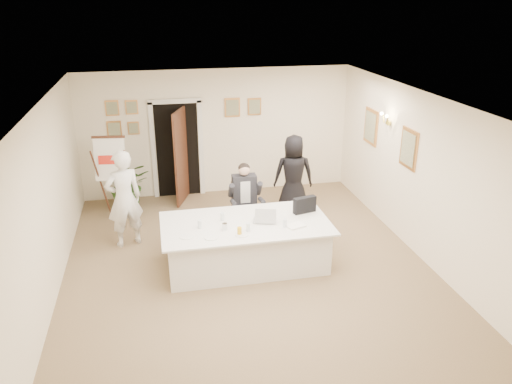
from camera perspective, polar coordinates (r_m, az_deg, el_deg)
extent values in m
plane|color=brown|center=(8.54, -1.03, -8.32)|extent=(7.00, 7.00, 0.00)
cube|color=white|center=(7.54, -1.17, 10.43)|extent=(6.00, 7.00, 0.02)
cube|color=white|center=(11.23, -4.47, 6.80)|extent=(6.00, 0.10, 2.80)
cube|color=white|center=(4.93, 6.81, -14.07)|extent=(6.00, 0.10, 2.80)
cube|color=white|center=(7.98, -22.75, -1.16)|extent=(0.10, 7.00, 2.80)
cube|color=white|center=(8.96, 18.12, 1.87)|extent=(0.10, 7.00, 2.80)
cube|color=black|center=(11.22, -8.97, 4.73)|extent=(0.92, 0.06, 2.10)
cube|color=white|center=(11.18, -11.63, 4.49)|extent=(0.10, 0.06, 2.20)
cube|color=white|center=(11.23, -6.31, 4.88)|extent=(0.10, 0.06, 2.20)
cube|color=#381D12|center=(10.83, -8.57, 4.02)|extent=(0.33, 0.81, 2.02)
cube|color=white|center=(8.39, -1.18, -6.00)|extent=(2.58, 1.29, 0.75)
cube|color=white|center=(8.22, -1.20, -3.62)|extent=(2.76, 1.47, 0.03)
cube|color=white|center=(10.08, -16.29, 3.60)|extent=(0.61, 0.25, 0.83)
imported|color=silver|center=(9.13, -14.85, -0.76)|extent=(0.76, 0.63, 1.79)
imported|color=black|center=(10.26, 4.31, 2.00)|extent=(0.89, 0.67, 1.65)
imported|color=#2A571D|center=(10.85, -14.43, 0.81)|extent=(1.00, 0.88, 1.07)
cube|color=black|center=(8.57, 5.58, -1.47)|extent=(0.42, 0.20, 0.28)
cube|color=white|center=(8.09, 4.55, -3.86)|extent=(0.34, 0.29, 0.03)
cylinder|color=white|center=(7.81, -7.94, -5.08)|extent=(0.26, 0.26, 0.01)
cylinder|color=white|center=(7.75, -5.15, -5.17)|extent=(0.23, 0.23, 0.01)
cylinder|color=white|center=(7.80, -1.63, -4.89)|extent=(0.25, 0.25, 0.01)
cylinder|color=silver|center=(8.04, -6.47, -3.67)|extent=(0.08, 0.08, 0.14)
cylinder|color=silver|center=(7.89, -0.89, -4.06)|extent=(0.08, 0.08, 0.14)
cylinder|color=silver|center=(8.04, 3.32, -3.59)|extent=(0.07, 0.07, 0.14)
cylinder|color=silver|center=(8.27, -3.87, -2.83)|extent=(0.08, 0.08, 0.14)
cylinder|color=gold|center=(7.78, -1.90, -4.48)|extent=(0.09, 0.09, 0.13)
cylinder|color=silver|center=(7.97, -3.59, -3.96)|extent=(0.10, 0.10, 0.11)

